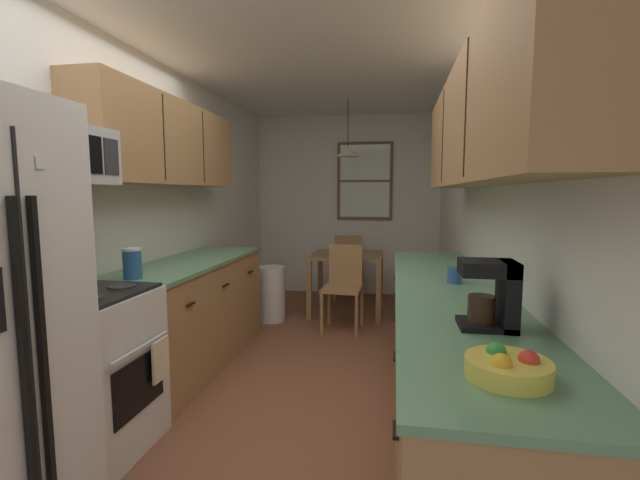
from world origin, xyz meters
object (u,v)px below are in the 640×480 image
at_px(dining_table, 347,264).
at_px(mug_by_coffeemaker, 455,275).
at_px(storage_canister, 132,263).
at_px(coffee_maker, 494,293).
at_px(table_serving_bowl, 347,251).
at_px(trash_bin, 271,294).
at_px(microwave_over_range, 54,154).
at_px(stove_range, 87,371).
at_px(fruit_bowl, 508,367).
at_px(dining_chair_near, 344,283).
at_px(dining_chair_far, 348,264).

distance_m(dining_table, mug_by_coffeemaker, 2.57).
relative_size(dining_table, storage_canister, 4.21).
distance_m(dining_table, coffee_maker, 3.43).
distance_m(mug_by_coffeemaker, table_serving_bowl, 2.62).
height_order(dining_table, trash_bin, dining_table).
bearing_deg(mug_by_coffeemaker, microwave_over_range, -162.34).
height_order(storage_canister, table_serving_bowl, storage_canister).
bearing_deg(storage_canister, trash_bin, 81.94).
relative_size(stove_range, fruit_bowl, 4.43).
relative_size(dining_table, mug_by_coffeemaker, 6.78).
bearing_deg(dining_table, trash_bin, -150.04).
height_order(microwave_over_range, table_serving_bowl, microwave_over_range).
relative_size(stove_range, mug_by_coffeemaker, 8.81).
height_order(stove_range, dining_table, stove_range).
relative_size(dining_chair_near, fruit_bowl, 3.63).
xyz_separation_m(dining_chair_far, table_serving_bowl, (0.04, -0.55, 0.26)).
xyz_separation_m(dining_chair_near, coffee_maker, (0.93, -2.65, 0.55)).
height_order(mug_by_coffeemaker, fruit_bowl, mug_by_coffeemaker).
relative_size(dining_chair_far, coffee_maker, 3.21).
distance_m(dining_chair_far, trash_bin, 1.34).
bearing_deg(storage_canister, table_serving_bowl, 67.40).
height_order(trash_bin, coffee_maker, coffee_maker).
bearing_deg(dining_chair_far, fruit_bowl, -77.77).
relative_size(dining_table, trash_bin, 1.35).
bearing_deg(dining_chair_near, coffee_maker, -70.64).
bearing_deg(table_serving_bowl, mug_by_coffeemaker, -68.88).
distance_m(stove_range, storage_canister, 0.71).
distance_m(microwave_over_range, storage_canister, 0.81).
relative_size(microwave_over_range, table_serving_bowl, 2.78).
height_order(trash_bin, storage_canister, storage_canister).
height_order(microwave_over_range, mug_by_coffeemaker, microwave_over_range).
bearing_deg(dining_chair_near, microwave_over_range, -117.22).
xyz_separation_m(dining_table, fruit_bowl, (0.90, -3.76, 0.33)).
bearing_deg(stove_range, fruit_bowl, -19.24).
xyz_separation_m(dining_chair_far, fruit_bowl, (0.95, -4.37, 0.44)).
relative_size(microwave_over_range, fruit_bowl, 2.36).
bearing_deg(trash_bin, coffee_maker, -57.44).
xyz_separation_m(stove_range, trash_bin, (0.29, 2.58, -0.16)).
xyz_separation_m(trash_bin, table_serving_bowl, (0.81, 0.54, 0.44)).
relative_size(dining_chair_near, mug_by_coffeemaker, 7.21).
relative_size(storage_canister, coffee_maker, 0.72).
distance_m(microwave_over_range, fruit_bowl, 2.35).
distance_m(stove_range, coffee_maker, 2.16).
distance_m(microwave_over_range, mug_by_coffeemaker, 2.37).
bearing_deg(dining_table, microwave_over_range, -111.86).
xyz_separation_m(storage_canister, table_serving_bowl, (1.11, 2.66, -0.24)).
bearing_deg(stove_range, dining_table, 70.00).
bearing_deg(dining_chair_far, dining_chair_near, -86.12).
distance_m(trash_bin, mug_by_coffeemaker, 2.66).
xyz_separation_m(trash_bin, coffee_maker, (1.78, -2.79, 0.74)).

